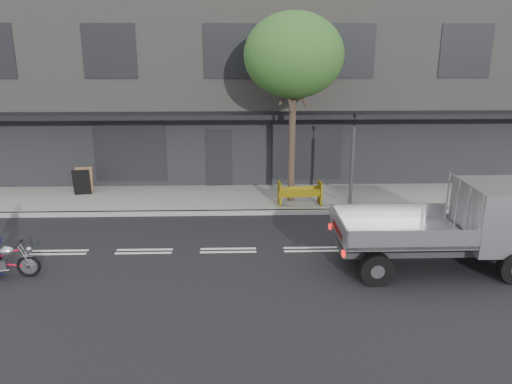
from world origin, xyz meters
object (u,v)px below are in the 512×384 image
object	(u,v)px
street_tree	(294,56)
traffic_light_pole	(352,166)
motorcycle	(2,260)
construction_barrier	(300,194)
flatbed_ute	(481,219)
sandwich_board	(82,182)

from	to	relation	value
street_tree	traffic_light_pole	size ratio (longest dim) A/B	1.93
motorcycle	construction_barrier	xyz separation A→B (m)	(8.09, 5.06, 0.10)
construction_barrier	traffic_light_pole	bearing A→B (deg)	-5.12
street_tree	flatbed_ute	size ratio (longest dim) A/B	1.32
street_tree	sandwich_board	size ratio (longest dim) A/B	6.72
motorcycle	sandwich_board	size ratio (longest dim) A/B	1.81
traffic_light_pole	construction_barrier	xyz separation A→B (m)	(-1.73, 0.16, -1.07)
street_tree	construction_barrier	size ratio (longest dim) A/B	4.35
street_tree	flatbed_ute	bearing A→B (deg)	-51.38
construction_barrier	motorcycle	bearing A→B (deg)	-148.00
motorcycle	construction_barrier	world-z (taller)	construction_barrier
street_tree	sandwich_board	bearing A→B (deg)	173.55
traffic_light_pole	construction_barrier	distance (m)	2.04
motorcycle	street_tree	bearing A→B (deg)	30.66
traffic_light_pole	construction_barrier	bearing A→B (deg)	174.88
construction_barrier	sandwich_board	bearing A→B (deg)	168.97
street_tree	sandwich_board	world-z (taller)	street_tree
sandwich_board	flatbed_ute	bearing A→B (deg)	-35.73
motorcycle	flatbed_ute	world-z (taller)	flatbed_ute
traffic_light_pole	motorcycle	bearing A→B (deg)	-153.49
street_tree	motorcycle	bearing A→B (deg)	-143.68
motorcycle	flatbed_ute	size ratio (longest dim) A/B	0.35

